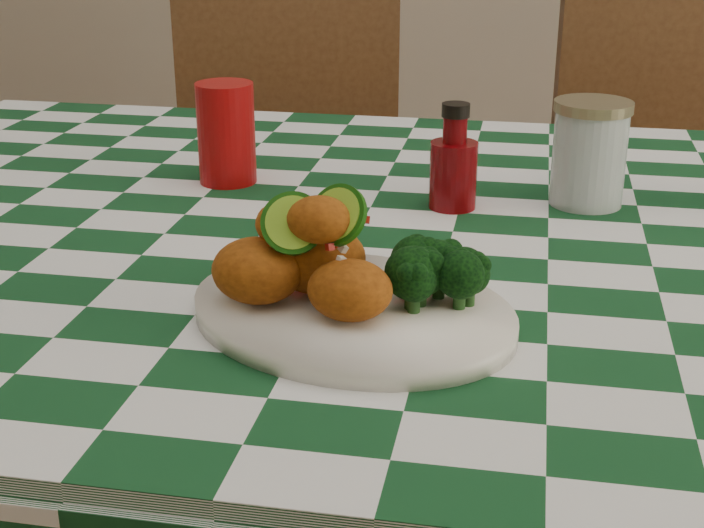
% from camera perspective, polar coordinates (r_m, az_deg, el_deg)
% --- Properties ---
extents(plate, '(0.35, 0.32, 0.02)m').
position_cam_1_polar(plate, '(0.85, 0.00, -2.87)').
color(plate, white).
rests_on(plate, dining_table).
extents(fried_chicken_pile, '(0.15, 0.11, 0.10)m').
position_cam_1_polar(fried_chicken_pile, '(0.83, -1.76, 0.82)').
color(fried_chicken_pile, '#A64F10').
rests_on(fried_chicken_pile, plate).
extents(broccoli_side, '(0.07, 0.07, 0.05)m').
position_cam_1_polar(broccoli_side, '(0.84, 5.11, -0.70)').
color(broccoli_side, black).
rests_on(broccoli_side, plate).
extents(red_tumbler, '(0.08, 0.08, 0.13)m').
position_cam_1_polar(red_tumbler, '(1.24, -7.33, 7.55)').
color(red_tumbler, '#9F0809').
rests_on(red_tumbler, dining_table).
extents(ketchup_bottle, '(0.06, 0.06, 0.12)m').
position_cam_1_polar(ketchup_bottle, '(1.14, 5.95, 6.25)').
color(ketchup_bottle, '#5E0407').
rests_on(ketchup_bottle, dining_table).
extents(mason_jar, '(0.11, 0.11, 0.12)m').
position_cam_1_polar(mason_jar, '(1.18, 13.65, 6.27)').
color(mason_jar, '#B2BCBA').
rests_on(mason_jar, dining_table).
extents(wooden_chair_left, '(0.57, 0.58, 0.96)m').
position_cam_1_polar(wooden_chair_left, '(1.86, -2.99, 0.78)').
color(wooden_chair_left, '#472814').
rests_on(wooden_chair_left, ground).
extents(wooden_chair_right, '(0.53, 0.55, 1.01)m').
position_cam_1_polar(wooden_chair_right, '(1.86, 19.20, 0.21)').
color(wooden_chair_right, '#472814').
rests_on(wooden_chair_right, ground).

